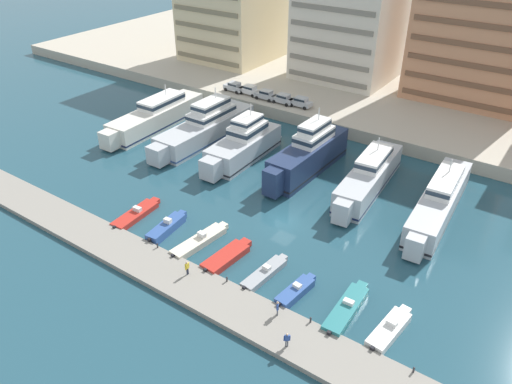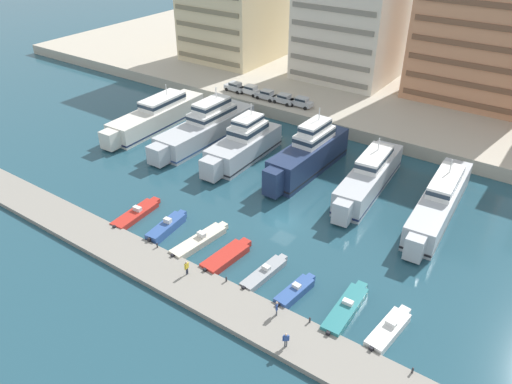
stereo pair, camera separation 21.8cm
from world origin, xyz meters
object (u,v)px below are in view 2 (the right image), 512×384
object	(u,v)px
motorboat_red_center_left	(226,257)
pedestrian_mid_deck	(187,267)
motorboat_teal_mid_right	(346,309)
pedestrian_far_side	(286,339)
yacht_silver_left	(206,127)
motorboat_grey_center	(264,273)
yacht_silver_center_right	(439,201)
motorboat_white_right	(389,330)
motorboat_blue_left	(167,227)
motorboat_blue_center_right	(295,291)
car_silver_center	(301,102)
car_silver_far_left	(235,86)
car_white_left	(250,90)
car_silver_center_left	(284,98)
yacht_silver_mid_left	(243,144)
yacht_ivory_far_left	(157,116)
pedestrian_near_edge	(277,307)
yacht_silver_center	(369,177)
motorboat_red_far_left	(136,214)
yacht_navy_center_left	(308,154)
car_silver_mid_left	(266,94)
motorboat_cream_mid_left	(200,241)

from	to	relation	value
motorboat_red_center_left	pedestrian_mid_deck	bearing A→B (deg)	-107.08
motorboat_teal_mid_right	pedestrian_far_side	size ratio (longest dim) A/B	5.18
yacht_silver_left	motorboat_grey_center	bearing A→B (deg)	-40.01
yacht_silver_center_right	motorboat_white_right	world-z (taller)	yacht_silver_center_right
yacht_silver_center_right	motorboat_blue_left	distance (m)	33.90
motorboat_blue_center_right	car_silver_center	size ratio (longest dim) A/B	1.43
motorboat_blue_left	motorboat_red_center_left	xyz separation A→B (m)	(9.25, -0.20, -0.14)
car_silver_far_left	car_white_left	bearing A→B (deg)	4.63
motorboat_teal_mid_right	motorboat_grey_center	bearing A→B (deg)	-179.66
motorboat_grey_center	car_silver_center_left	xyz separation A→B (m)	(-21.98, 38.41, 2.75)
car_silver_center_left	motorboat_red_center_left	bearing A→B (deg)	-66.24
yacht_silver_mid_left	yacht_ivory_far_left	bearing A→B (deg)	177.02
motorboat_blue_left	car_silver_center	distance (m)	39.16
pedestrian_far_side	car_white_left	bearing A→B (deg)	128.68
motorboat_teal_mid_right	pedestrian_far_side	xyz separation A→B (m)	(-2.31, -7.33, 1.03)
motorboat_red_center_left	pedestrian_near_edge	size ratio (longest dim) A/B	4.29
motorboat_grey_center	motorboat_white_right	bearing A→B (deg)	-0.12
car_silver_center_left	motorboat_blue_center_right	bearing A→B (deg)	-56.15
yacht_silver_center	yacht_ivory_far_left	bearing A→B (deg)	-178.17
yacht_silver_center	motorboat_red_far_left	world-z (taller)	yacht_silver_center
yacht_silver_center_right	motorboat_red_center_left	xyz separation A→B (m)	(-16.32, -22.42, -1.55)
pedestrian_mid_deck	pedestrian_far_side	world-z (taller)	pedestrian_mid_deck
yacht_navy_center_left	car_silver_far_left	world-z (taller)	yacht_navy_center_left
motorboat_red_far_left	pedestrian_far_side	xyz separation A→B (m)	(26.80, -7.30, 1.14)
yacht_silver_left	yacht_silver_mid_left	bearing A→B (deg)	-11.92
yacht_silver_left	pedestrian_far_side	distance (m)	45.14
yacht_navy_center_left	motorboat_blue_left	bearing A→B (deg)	-105.90
motorboat_red_far_left	car_silver_center	xyz separation A→B (m)	(0.99, 38.80, 2.75)
car_silver_center_left	pedestrian_mid_deck	xyz separation A→B (m)	(15.52, -43.42, -1.56)
yacht_navy_center_left	motorboat_red_center_left	world-z (taller)	yacht_navy_center_left
yacht_silver_center	car_silver_center	bearing A→B (deg)	141.53
yacht_ivory_far_left	pedestrian_far_side	size ratio (longest dim) A/B	14.25
yacht_navy_center_left	pedestrian_mid_deck	world-z (taller)	yacht_navy_center_left
yacht_ivory_far_left	car_silver_center	world-z (taller)	yacht_ivory_far_left
motorboat_blue_left	car_silver_mid_left	size ratio (longest dim) A/B	1.67
car_silver_mid_left	pedestrian_near_edge	xyz separation A→B (m)	(30.12, -42.81, -1.56)
motorboat_red_far_left	pedestrian_near_edge	bearing A→B (deg)	-10.70
motorboat_white_right	yacht_silver_left	bearing A→B (deg)	151.11
yacht_navy_center_left	pedestrian_near_edge	bearing A→B (deg)	-65.69
yacht_ivory_far_left	motorboat_teal_mid_right	world-z (taller)	yacht_ivory_far_left
pedestrian_mid_deck	car_silver_mid_left	bearing A→B (deg)	113.89
yacht_silver_mid_left	car_silver_center_left	distance (m)	18.33
motorboat_grey_center	motorboat_teal_mid_right	size ratio (longest dim) A/B	0.86
car_silver_mid_left	car_silver_far_left	bearing A→B (deg)	179.33
yacht_ivory_far_left	motorboat_grey_center	world-z (taller)	yacht_ivory_far_left
yacht_navy_center_left	yacht_silver_center	xyz separation A→B (m)	(9.38, 0.18, -0.72)
yacht_silver_mid_left	motorboat_teal_mid_right	size ratio (longest dim) A/B	2.09
motorboat_grey_center	pedestrian_far_side	distance (m)	10.32
motorboat_cream_mid_left	car_white_left	size ratio (longest dim) A/B	2.06
motorboat_red_far_left	motorboat_teal_mid_right	world-z (taller)	motorboat_teal_mid_right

